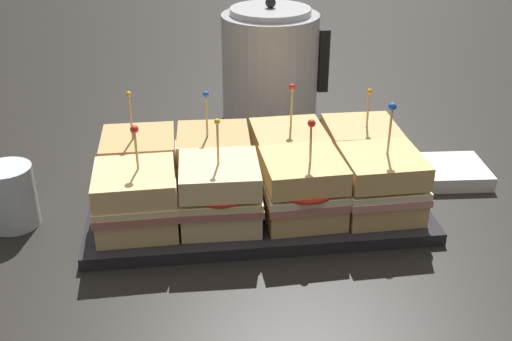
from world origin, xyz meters
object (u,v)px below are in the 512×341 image
at_px(sandwich_back_far_left, 140,162).
at_px(sandwich_front_far_left, 136,199).
at_px(serving_platter, 256,204).
at_px(kettle_steel, 270,65).
at_px(sandwich_back_far_right, 360,150).
at_px(napkin_stack, 453,172).
at_px(sandwich_back_center_left, 214,159).
at_px(sandwich_front_center_right, 302,188).
at_px(drinking_glass, 11,196).
at_px(sandwich_back_center_right, 288,154).
at_px(sandwich_front_far_right, 381,184).
at_px(sandwich_front_center_left, 220,193).

bearing_deg(sandwich_back_far_left, sandwich_front_far_left, -90.31).
xyz_separation_m(serving_platter, kettle_steel, (0.07, 0.37, 0.10)).
distance_m(serving_platter, sandwich_back_far_right, 0.19).
bearing_deg(sandwich_front_far_left, napkin_stack, 13.06).
bearing_deg(napkin_stack, kettle_steel, 130.71).
bearing_deg(sandwich_back_center_left, sandwich_front_center_right, -44.30).
height_order(kettle_steel, drinking_glass, kettle_steel).
distance_m(sandwich_front_far_left, kettle_steel, 0.49).
bearing_deg(sandwich_back_center_right, sandwich_front_far_left, -153.32).
distance_m(sandwich_back_center_left, drinking_glass, 0.30).
xyz_separation_m(sandwich_back_far_left, napkin_stack, (0.51, 0.00, -0.05)).
bearing_deg(sandwich_front_far_right, napkin_stack, 35.91).
relative_size(sandwich_back_center_left, kettle_steel, 0.66).
bearing_deg(sandwich_front_center_right, napkin_stack, 23.14).
height_order(sandwich_front_center_left, napkin_stack, sandwich_front_center_left).
relative_size(sandwich_front_far_right, napkin_stack, 1.49).
relative_size(serving_platter, sandwich_front_far_left, 3.28).
xyz_separation_m(sandwich_back_far_right, napkin_stack, (0.16, 0.00, -0.05)).
distance_m(sandwich_back_center_left, napkin_stack, 0.40).
bearing_deg(sandwich_back_far_right, drinking_glass, -173.84).
bearing_deg(drinking_glass, sandwich_front_far_right, -6.61).
relative_size(serving_platter, kettle_steel, 2.06).
bearing_deg(sandwich_front_center_left, serving_platter, 45.06).
bearing_deg(sandwich_back_center_left, sandwich_front_far_right, -26.55).
height_order(serving_platter, sandwich_back_center_right, sandwich_back_center_right).
relative_size(sandwich_front_center_right, sandwich_back_far_left, 0.95).
bearing_deg(sandwich_front_far_left, sandwich_front_far_right, -0.14).
xyz_separation_m(sandwich_front_far_left, sandwich_back_far_left, (0.00, 0.12, -0.00)).
bearing_deg(sandwich_front_center_right, kettle_steel, 87.96).
relative_size(serving_platter, sandwich_back_center_left, 3.14).
bearing_deg(drinking_glass, sandwich_front_center_right, -8.35).
bearing_deg(sandwich_front_center_left, sandwich_back_far_right, 26.76).
bearing_deg(sandwich_front_far_right, sandwich_back_far_left, 161.26).
distance_m(sandwich_front_far_right, sandwich_back_center_right, 0.16).
height_order(sandwich_front_center_left, sandwich_front_far_right, sandwich_front_far_right).
xyz_separation_m(serving_platter, napkin_stack, (0.34, 0.06, 0.00)).
distance_m(sandwich_front_center_left, sandwich_front_far_right, 0.23).
xyz_separation_m(sandwich_front_center_left, sandwich_back_center_right, (0.12, 0.12, -0.00)).
bearing_deg(sandwich_front_far_left, sandwich_front_center_right, -0.11).
xyz_separation_m(sandwich_back_center_right, drinking_glass, (-0.41, -0.06, -0.02)).
bearing_deg(sandwich_front_far_right, sandwich_back_far_right, 88.70).
bearing_deg(sandwich_front_far_left, sandwich_back_center_right, 26.68).
xyz_separation_m(kettle_steel, drinking_glass, (-0.43, -0.36, -0.06)).
bearing_deg(sandwich_front_far_left, sandwich_back_far_left, 89.69).
xyz_separation_m(sandwich_front_far_left, napkin_stack, (0.51, 0.12, -0.05)).
xyz_separation_m(sandwich_back_center_left, sandwich_back_center_right, (0.12, 0.00, 0.00)).
height_order(sandwich_front_far_left, sandwich_front_center_right, sandwich_front_center_right).
xyz_separation_m(sandwich_back_center_right, napkin_stack, (0.28, 0.00, -0.05)).
bearing_deg(sandwich_back_far_left, sandwich_back_center_left, -0.69).
distance_m(sandwich_front_center_left, kettle_steel, 0.45).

